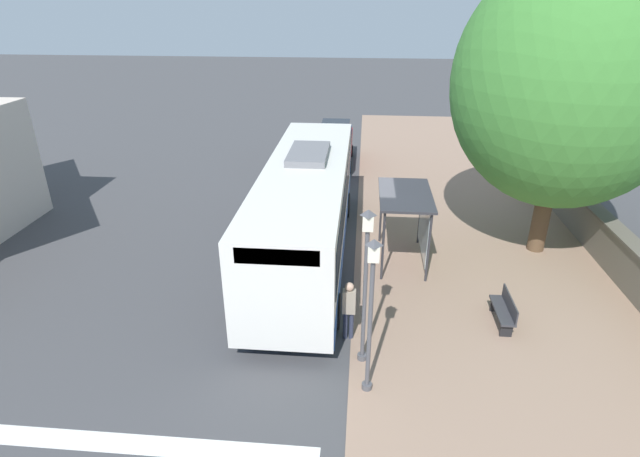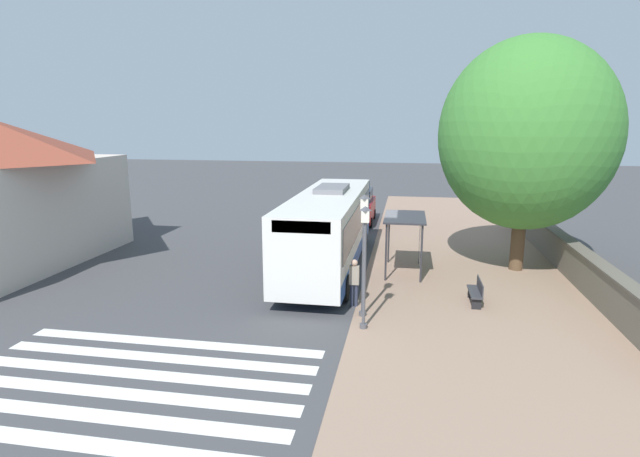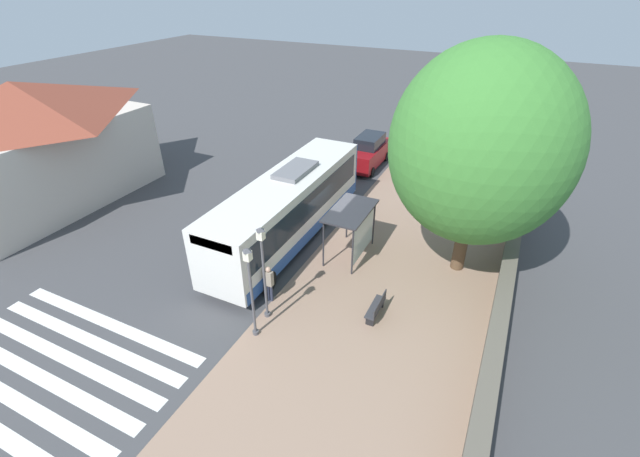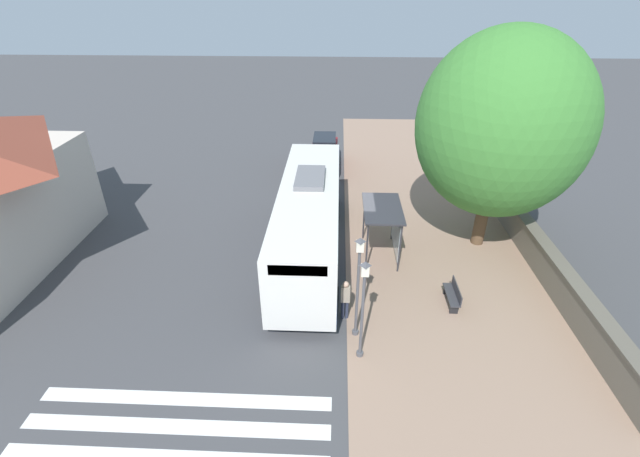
{
  "view_description": "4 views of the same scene",
  "coord_description": "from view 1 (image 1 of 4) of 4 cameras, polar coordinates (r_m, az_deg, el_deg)",
  "views": [
    {
      "loc": [
        -0.12,
        16.27,
        8.37
      ],
      "look_at": [
        1.02,
        3.22,
        2.2
      ],
      "focal_mm": 28.0,
      "sensor_mm": 36.0,
      "label": 1
    },
    {
      "loc": [
        -1.64,
        21.99,
        6.36
      ],
      "look_at": [
        1.81,
        2.42,
        2.14
      ],
      "focal_mm": 28.0,
      "sensor_mm": 36.0,
      "label": 2
    },
    {
      "loc": [
        -7.71,
        16.78,
        11.81
      ],
      "look_at": [
        -0.25,
        1.29,
        1.36
      ],
      "focal_mm": 24.0,
      "sensor_mm": 36.0,
      "label": 3
    },
    {
      "loc": [
        0.49,
        17.86,
        11.19
      ],
      "look_at": [
        1.14,
        2.54,
        2.29
      ],
      "focal_mm": 24.0,
      "sensor_mm": 36.0,
      "label": 4
    }
  ],
  "objects": [
    {
      "name": "street_lamp_near",
      "position": [
        10.86,
        5.85,
        -8.71
      ],
      "size": [
        0.28,
        0.28,
        3.92
      ],
      "color": "#4C4C51",
      "rests_on": "ground"
    },
    {
      "name": "stone_wall",
      "position": [
        19.85,
        29.65,
        -0.92
      ],
      "size": [
        0.6,
        20.0,
        1.46
      ],
      "color": "#6B6356",
      "rests_on": "ground"
    },
    {
      "name": "shade_tree",
      "position": [
        17.98,
        26.57,
        14.65
      ],
      "size": [
        7.25,
        7.25,
        9.86
      ],
      "color": "brown",
      "rests_on": "ground"
    },
    {
      "name": "bus",
      "position": [
        16.86,
        -1.58,
        2.45
      ],
      "size": [
        2.74,
        11.55,
        3.58
      ],
      "color": "silver",
      "rests_on": "ground"
    },
    {
      "name": "sidewalk_plaza",
      "position": [
        18.81,
        17.93,
        -2.52
      ],
      "size": [
        9.0,
        44.0,
        0.02
      ],
      "color": "#937560",
      "rests_on": "ground"
    },
    {
      "name": "parked_car_behind_bus",
      "position": [
        27.11,
        1.72,
        9.51
      ],
      "size": [
        1.87,
        4.64,
        2.19
      ],
      "color": "maroon",
      "rests_on": "ground"
    },
    {
      "name": "ground_plane",
      "position": [
        18.3,
        4.08,
        -2.09
      ],
      "size": [
        120.0,
        120.0,
        0.0
      ],
      "primitive_type": "plane",
      "color": "#424244",
      "rests_on": "ground"
    },
    {
      "name": "street_lamp_far",
      "position": [
        11.67,
        5.24,
        -5.39
      ],
      "size": [
        0.28,
        0.28,
        4.12
      ],
      "color": "#4C4C51",
      "rests_on": "ground"
    },
    {
      "name": "bus_shelter",
      "position": [
        16.73,
        10.2,
        2.61
      ],
      "size": [
        1.71,
        3.06,
        2.47
      ],
      "color": "#2D2D33",
      "rests_on": "ground"
    },
    {
      "name": "pedestrian",
      "position": [
        13.15,
        3.33,
        -8.86
      ],
      "size": [
        0.34,
        0.23,
        1.72
      ],
      "color": "#2D3347",
      "rests_on": "ground"
    },
    {
      "name": "bench",
      "position": [
        14.86,
        20.32,
        -8.71
      ],
      "size": [
        0.4,
        1.48,
        0.88
      ],
      "color": "#333338",
      "rests_on": "ground"
    }
  ]
}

